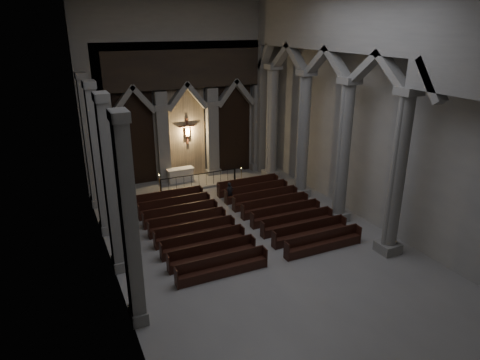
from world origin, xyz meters
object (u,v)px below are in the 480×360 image
Objects in this scene: altar_rail at (199,178)px; pews at (238,220)px; altar at (180,175)px; candle_stand_right at (241,179)px; worshipper at (230,193)px; candle_stand_left at (160,191)px.

altar_rail reaches higher than pews.
altar is 1.67m from altar_rail.
candle_stand_right reaches higher than pews.
worshipper is (-2.06, -2.71, 0.33)m from candle_stand_right.
altar_rail is (0.86, -1.43, 0.08)m from altar.
candle_stand_left reaches higher than altar.
pews is at bearing -64.05° from candle_stand_left.
pews is at bearing -111.81° from worshipper.
candle_stand_left is 1.17× the size of worshipper.
altar is 1.54× the size of candle_stand_right.
worshipper reaches higher than altar.
altar reaches higher than altar_rail.
candle_stand_left reaches higher than worshipper.
worshipper is (0.91, -3.16, -0.04)m from altar_rail.
candle_stand_left is 5.79m from candle_stand_right.
candle_stand_right is at bearing 0.73° from candle_stand_left.
candle_stand_left is at bearing -135.11° from altar.
candle_stand_right is 0.13× the size of pews.
worshipper is (3.74, -2.64, 0.24)m from candle_stand_left.
candle_stand_left is 4.58m from worshipper.
altar_rail is 4.46× the size of candle_stand_right.
altar is 4.28m from candle_stand_right.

